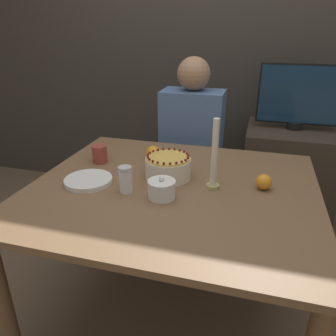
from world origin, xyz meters
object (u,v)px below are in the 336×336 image
sugar_bowl (162,189)px  candle (214,161)px  tv_monitor (299,96)px  sugar_shaker (126,179)px  person_man_blue_shirt (191,162)px  cake (168,167)px

sugar_bowl → candle: size_ratio=0.37×
candle → tv_monitor: tv_monitor is taller
sugar_shaker → candle: 0.39m
sugar_shaker → person_man_blue_shirt: 0.92m
cake → candle: 0.24m
candle → sugar_bowl: bearing=-143.3°
sugar_shaker → person_man_blue_shirt: bearing=82.8°
candle → person_man_blue_shirt: person_man_blue_shirt is taller
sugar_shaker → tv_monitor: size_ratio=0.22×
sugar_bowl → tv_monitor: 1.36m
candle → tv_monitor: bearing=68.5°
sugar_bowl → candle: 0.26m
cake → person_man_blue_shirt: size_ratio=0.17×
cake → tv_monitor: 1.20m
person_man_blue_shirt → sugar_shaker: bearing=82.8°
person_man_blue_shirt → tv_monitor: bearing=-154.8°
person_man_blue_shirt → tv_monitor: person_man_blue_shirt is taller
sugar_shaker → candle: bearing=21.2°
person_man_blue_shirt → tv_monitor: size_ratio=2.31×
candle → person_man_blue_shirt: bearing=108.7°
sugar_bowl → tv_monitor: (0.61, 1.20, 0.20)m
sugar_bowl → sugar_shaker: size_ratio=0.99×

